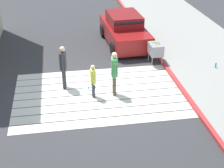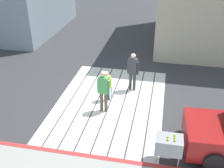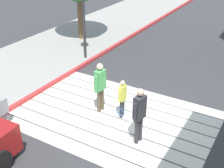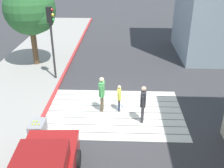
{
  "view_description": "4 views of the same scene",
  "coord_description": "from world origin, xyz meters",
  "px_view_note": "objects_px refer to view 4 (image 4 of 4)",
  "views": [
    {
      "loc": [
        1.35,
        11.33,
        6.53
      ],
      "look_at": [
        -0.37,
        0.89,
        0.88
      ],
      "focal_mm": 54.79,
      "sensor_mm": 36.0,
      "label": 1
    },
    {
      "loc": [
        -9.31,
        -2.0,
        6.19
      ],
      "look_at": [
        0.05,
        -0.08,
        0.89
      ],
      "focal_mm": 43.95,
      "sensor_mm": 36.0,
      "label": 2
    },
    {
      "loc": [
        4.2,
        -7.19,
        5.58
      ],
      "look_at": [
        -0.38,
        0.53,
        0.89
      ],
      "focal_mm": 48.25,
      "sensor_mm": 36.0,
      "label": 3
    },
    {
      "loc": [
        0.31,
        -10.77,
        6.75
      ],
      "look_at": [
        -0.14,
        0.88,
        1.05
      ],
      "focal_mm": 42.74,
      "sensor_mm": 36.0,
      "label": 4
    }
  ],
  "objects_px": {
    "pedestrian_adult_lead": "(102,92)",
    "tennis_ball_cart": "(38,128)",
    "pedestrian_adult_trailing": "(143,102)",
    "pedestrian_child_with_racket": "(119,97)",
    "traffic_light_corner": "(51,29)",
    "street_tree": "(31,11)"
  },
  "relations": [
    {
      "from": "pedestrian_adult_lead",
      "to": "tennis_ball_cart",
      "type": "bearing_deg",
      "value": -132.62
    },
    {
      "from": "pedestrian_adult_trailing",
      "to": "pedestrian_child_with_racket",
      "type": "distance_m",
      "value": 1.41
    },
    {
      "from": "traffic_light_corner",
      "to": "pedestrian_adult_lead",
      "type": "bearing_deg",
      "value": -48.51
    },
    {
      "from": "street_tree",
      "to": "tennis_ball_cart",
      "type": "distance_m",
      "value": 8.93
    },
    {
      "from": "tennis_ball_cart",
      "to": "pedestrian_adult_lead",
      "type": "bearing_deg",
      "value": 47.38
    },
    {
      "from": "street_tree",
      "to": "pedestrian_adult_trailing",
      "type": "height_order",
      "value": "street_tree"
    },
    {
      "from": "traffic_light_corner",
      "to": "pedestrian_child_with_racket",
      "type": "relative_size",
      "value": 3.2
    },
    {
      "from": "pedestrian_adult_trailing",
      "to": "traffic_light_corner",
      "type": "bearing_deg",
      "value": 138.74
    },
    {
      "from": "traffic_light_corner",
      "to": "street_tree",
      "type": "height_order",
      "value": "street_tree"
    },
    {
      "from": "traffic_light_corner",
      "to": "tennis_ball_cart",
      "type": "height_order",
      "value": "traffic_light_corner"
    },
    {
      "from": "pedestrian_adult_lead",
      "to": "pedestrian_adult_trailing",
      "type": "xyz_separation_m",
      "value": [
        1.85,
        -0.86,
        0.01
      ]
    },
    {
      "from": "traffic_light_corner",
      "to": "tennis_ball_cart",
      "type": "xyz_separation_m",
      "value": [
        0.68,
        -5.9,
        -2.34
      ]
    },
    {
      "from": "traffic_light_corner",
      "to": "pedestrian_adult_trailing",
      "type": "bearing_deg",
      "value": -41.26
    },
    {
      "from": "tennis_ball_cart",
      "to": "pedestrian_child_with_racket",
      "type": "xyz_separation_m",
      "value": [
        3.12,
        2.56,
        0.05
      ]
    },
    {
      "from": "street_tree",
      "to": "pedestrian_child_with_racket",
      "type": "distance_m",
      "value": 8.32
    },
    {
      "from": "pedestrian_adult_trailing",
      "to": "street_tree",
      "type": "bearing_deg",
      "value": 135.6
    },
    {
      "from": "street_tree",
      "to": "pedestrian_adult_lead",
      "type": "distance_m",
      "value": 7.75
    },
    {
      "from": "pedestrian_adult_lead",
      "to": "pedestrian_child_with_racket",
      "type": "bearing_deg",
      "value": 3.3
    },
    {
      "from": "street_tree",
      "to": "traffic_light_corner",
      "type": "bearing_deg",
      "value": -51.7
    },
    {
      "from": "traffic_light_corner",
      "to": "pedestrian_adult_trailing",
      "type": "distance_m",
      "value": 6.75
    },
    {
      "from": "pedestrian_adult_lead",
      "to": "pedestrian_adult_trailing",
      "type": "relative_size",
      "value": 0.99
    },
    {
      "from": "traffic_light_corner",
      "to": "pedestrian_adult_lead",
      "type": "distance_m",
      "value": 4.95
    }
  ]
}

